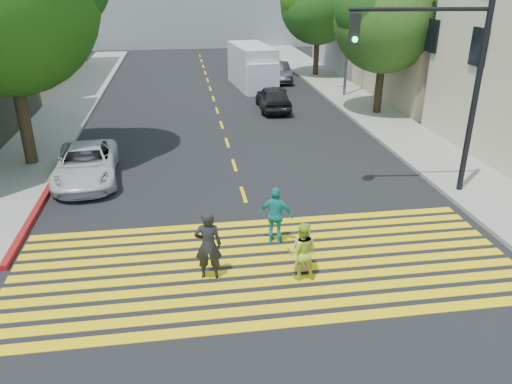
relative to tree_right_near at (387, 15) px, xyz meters
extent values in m
plane|color=black|center=(-8.77, -15.80, -5.25)|extent=(120.00, 120.00, 0.00)
cube|color=gray|center=(-17.27, 6.20, -5.18)|extent=(3.00, 40.00, 0.15)
cube|color=gray|center=(-0.27, -0.80, -5.18)|extent=(3.00, 60.00, 0.15)
cube|color=maroon|center=(-15.67, -9.80, -5.17)|extent=(0.20, 8.00, 0.16)
cube|color=yellow|center=(-8.77, -17.00, -5.25)|extent=(13.40, 0.35, 0.01)
cube|color=yellow|center=(-8.77, -16.45, -5.25)|extent=(13.40, 0.35, 0.01)
cube|color=yellow|center=(-8.77, -15.90, -5.25)|extent=(13.40, 0.35, 0.01)
cube|color=yellow|center=(-8.77, -15.35, -5.25)|extent=(13.40, 0.35, 0.01)
cube|color=yellow|center=(-8.77, -14.80, -5.25)|extent=(13.40, 0.35, 0.01)
cube|color=yellow|center=(-8.77, -14.25, -5.25)|extent=(13.40, 0.35, 0.01)
cube|color=yellow|center=(-8.77, -13.70, -5.25)|extent=(13.40, 0.35, 0.01)
cube|color=yellow|center=(-8.77, -13.15, -5.25)|extent=(13.40, 0.35, 0.01)
cube|color=yellow|center=(-8.77, -12.60, -5.25)|extent=(13.40, 0.35, 0.01)
cube|color=yellow|center=(-8.77, -12.05, -5.25)|extent=(13.40, 0.35, 0.01)
cube|color=yellow|center=(-8.77, -9.80, -5.25)|extent=(0.12, 1.40, 0.01)
cube|color=yellow|center=(-8.77, -6.80, -5.25)|extent=(0.12, 1.40, 0.01)
cube|color=yellow|center=(-8.77, -3.80, -5.25)|extent=(0.12, 1.40, 0.01)
cube|color=yellow|center=(-8.77, -0.80, -5.25)|extent=(0.12, 1.40, 0.01)
cube|color=yellow|center=(-8.77, 2.20, -5.25)|extent=(0.12, 1.40, 0.01)
cube|color=yellow|center=(-8.77, 5.20, -5.25)|extent=(0.12, 1.40, 0.01)
cube|color=yellow|center=(-8.77, 8.20, -5.25)|extent=(0.12, 1.40, 0.01)
cube|color=yellow|center=(-8.77, 11.20, -5.25)|extent=(0.12, 1.40, 0.01)
cube|color=yellow|center=(-8.77, 14.20, -5.25)|extent=(0.12, 1.40, 0.01)
cube|color=yellow|center=(-8.77, 17.20, -5.25)|extent=(0.12, 1.40, 0.01)
cube|color=yellow|center=(-8.77, 20.20, -5.25)|extent=(0.12, 1.40, 0.01)
cube|color=yellow|center=(-8.77, 23.20, -5.25)|extent=(0.12, 1.40, 0.01)
cube|color=tan|center=(6.23, 3.20, -0.25)|extent=(10.00, 10.00, 10.00)
cube|color=gray|center=(6.23, 14.20, -0.25)|extent=(10.00, 10.00, 10.00)
cylinder|color=#40341F|center=(-16.92, -5.63, -3.45)|extent=(0.51, 0.51, 3.60)
cylinder|color=black|center=(-0.07, -0.04, -3.84)|extent=(0.46, 0.46, 2.83)
sphere|color=black|center=(-0.07, -0.04, -0.29)|extent=(5.82, 5.82, 5.33)
sphere|color=#0E3E0B|center=(0.96, 0.35, 0.51)|extent=(4.37, 4.37, 4.00)
sphere|color=#163509|center=(-0.98, -0.32, 0.25)|extent=(4.08, 4.08, 3.73)
cylinder|color=black|center=(-0.56, 11.37, -3.80)|extent=(0.42, 0.42, 2.89)
sphere|color=#124717|center=(-0.56, 11.37, -0.15)|extent=(5.70, 5.70, 5.51)
imported|color=black|center=(-10.30, -14.87, -4.31)|extent=(0.72, 0.51, 1.88)
imported|color=#B2D336|center=(-7.97, -15.24, -4.47)|extent=(0.82, 0.67, 1.57)
imported|color=pink|center=(-7.84, -14.92, -4.59)|extent=(0.65, 0.43, 1.32)
imported|color=teal|center=(-8.26, -13.29, -4.40)|extent=(1.08, 0.78, 1.70)
imported|color=silver|center=(-14.43, -7.58, -4.59)|extent=(2.53, 4.89, 1.32)
imported|color=black|center=(-5.56, 1.90, -4.55)|extent=(1.77, 4.19, 1.41)
imported|color=gray|center=(-5.58, 16.11, -4.56)|extent=(2.22, 4.90, 1.39)
imported|color=black|center=(-3.67, 9.96, -4.58)|extent=(1.56, 4.11, 1.34)
cube|color=silver|center=(-5.84, 8.60, -3.86)|extent=(2.81, 5.77, 2.78)
cube|color=silver|center=(-5.58, 6.17, -4.25)|extent=(2.24, 1.55, 2.00)
cylinder|color=black|center=(-6.51, 6.51, -4.86)|extent=(0.36, 0.80, 0.78)
cylinder|color=black|center=(-4.74, 6.71, -4.86)|extent=(0.36, 0.80, 0.78)
cylinder|color=black|center=(-6.95, 10.49, -4.86)|extent=(0.36, 0.80, 0.78)
cylinder|color=#252525|center=(-5.18, 10.68, -4.86)|extent=(0.36, 0.80, 0.78)
cylinder|color=black|center=(-1.14, -10.80, -1.93)|extent=(0.22, 0.22, 6.65)
cylinder|color=black|center=(-3.34, -10.58, 0.95)|extent=(4.42, 0.56, 0.13)
cube|color=black|center=(-5.33, -10.39, 0.40)|extent=(0.31, 0.31, 0.93)
sphere|color=#0CDA3C|center=(-5.34, -10.54, 0.09)|extent=(0.19, 0.19, 0.18)
cylinder|color=#56555C|center=(-0.53, 4.38, -0.35)|extent=(0.18, 0.18, 9.79)
camera|label=1|loc=(-10.74, -25.87, 1.94)|focal=35.00mm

